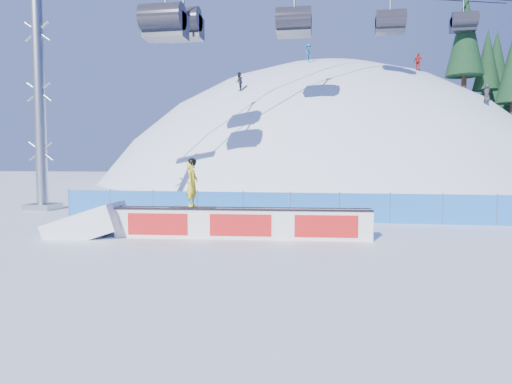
# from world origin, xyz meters

# --- Properties ---
(ground) EXTENTS (160.00, 160.00, 0.00)m
(ground) POSITION_xyz_m (0.00, 0.00, 0.00)
(ground) COLOR white
(ground) RESTS_ON ground
(snow_hill) EXTENTS (64.00, 64.00, 64.00)m
(snow_hill) POSITION_xyz_m (0.00, 42.00, -18.00)
(snow_hill) COLOR white
(snow_hill) RESTS_ON ground
(safety_fence) EXTENTS (22.05, 0.05, 1.30)m
(safety_fence) POSITION_xyz_m (0.00, 4.50, 0.60)
(safety_fence) COLOR blue
(safety_fence) RESTS_ON ground
(rail_box) EXTENTS (8.35, 1.15, 1.00)m
(rail_box) POSITION_xyz_m (-2.22, 0.09, 0.49)
(rail_box) COLOR white
(rail_box) RESTS_ON ground
(snow_ramp) EXTENTS (2.65, 1.77, 1.59)m
(snow_ramp) POSITION_xyz_m (-7.41, -0.26, 0.00)
(snow_ramp) COLOR white
(snow_ramp) RESTS_ON ground
(snowboarder) EXTENTS (1.56, 0.58, 1.61)m
(snowboarder) POSITION_xyz_m (-3.82, -0.02, 1.79)
(snowboarder) COLOR black
(snowboarder) RESTS_ON rail_box
(distant_skiers) EXTENTS (22.42, 7.82, 6.46)m
(distant_skiers) POSITION_xyz_m (2.40, 30.21, 11.08)
(distant_skiers) COLOR black
(distant_skiers) RESTS_ON ground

